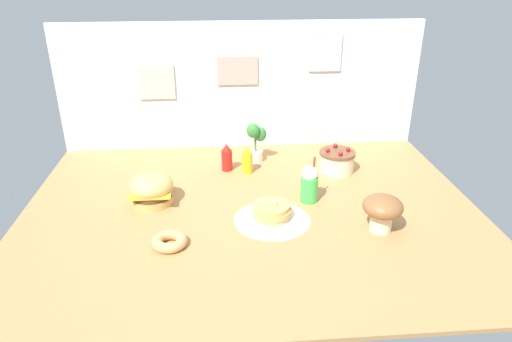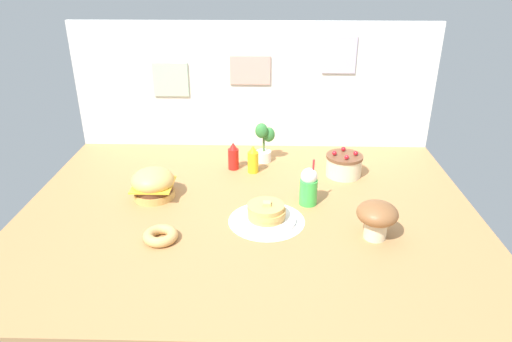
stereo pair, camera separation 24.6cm
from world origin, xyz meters
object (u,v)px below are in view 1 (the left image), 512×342
at_px(burger, 152,189).
at_px(mustard_bottle, 247,160).
at_px(ketchup_bottle, 227,158).
at_px(cream_soda_cup, 309,184).
at_px(potted_plant, 255,140).
at_px(mushroom_stool, 382,210).
at_px(pancake_stack, 272,213).
at_px(layer_cake, 337,161).
at_px(donut_pink_glaze, 170,241).

height_order(burger, mustard_bottle, mustard_bottle).
height_order(ketchup_bottle, cream_soda_cup, cream_soda_cup).
relative_size(ketchup_bottle, potted_plant, 0.66).
bearing_deg(mushroom_stool, burger, 161.80).
height_order(pancake_stack, layer_cake, layer_cake).
height_order(pancake_stack, cream_soda_cup, cream_soda_cup).
bearing_deg(potted_plant, ketchup_bottle, -147.10).
bearing_deg(burger, mustard_bottle, 32.27).
distance_m(pancake_stack, mushroom_stool, 0.53).
xyz_separation_m(mustard_bottle, potted_plant, (0.06, 0.16, 0.06)).
bearing_deg(donut_pink_glaze, mushroom_stool, 2.96).
distance_m(pancake_stack, cream_soda_cup, 0.29).
xyz_separation_m(cream_soda_cup, mushroom_stool, (0.29, -0.32, 0.01)).
bearing_deg(donut_pink_glaze, mustard_bottle, 61.89).
distance_m(layer_cake, ketchup_bottle, 0.67).
bearing_deg(donut_pink_glaze, potted_plant, 63.09).
height_order(layer_cake, donut_pink_glaze, layer_cake).
distance_m(ketchup_bottle, cream_soda_cup, 0.60).
relative_size(pancake_stack, ketchup_bottle, 1.70).
xyz_separation_m(burger, layer_cake, (1.07, 0.30, -0.01)).
bearing_deg(potted_plant, burger, -139.96).
distance_m(donut_pink_glaze, mushroom_stool, 1.00).
relative_size(mustard_bottle, potted_plant, 0.66).
height_order(layer_cake, potted_plant, potted_plant).
xyz_separation_m(pancake_stack, mustard_bottle, (-0.09, 0.57, 0.04)).
bearing_deg(ketchup_bottle, burger, -137.14).
relative_size(burger, potted_plant, 0.87).
bearing_deg(cream_soda_cup, potted_plant, 113.71).
xyz_separation_m(pancake_stack, donut_pink_glaze, (-0.49, -0.19, -0.01)).
distance_m(mustard_bottle, donut_pink_glaze, 0.85).
height_order(burger, mushroom_stool, mushroom_stool).
distance_m(layer_cake, cream_soda_cup, 0.43).
relative_size(donut_pink_glaze, mushroom_stool, 0.85).
bearing_deg(layer_cake, burger, -164.16).
bearing_deg(pancake_stack, mushroom_stool, -14.90).
xyz_separation_m(mustard_bottle, cream_soda_cup, (0.30, -0.39, 0.02)).
bearing_deg(burger, pancake_stack, -20.84).
relative_size(pancake_stack, potted_plant, 1.11).
bearing_deg(pancake_stack, cream_soda_cup, 39.69).
relative_size(pancake_stack, layer_cake, 1.36).
bearing_deg(layer_cake, cream_soda_cup, -123.77).
bearing_deg(potted_plant, layer_cake, -21.94).
bearing_deg(cream_soda_cup, mushroom_stool, -47.63).
xyz_separation_m(pancake_stack, potted_plant, (-0.02, 0.73, 0.10)).
bearing_deg(ketchup_bottle, layer_cake, -6.35).
bearing_deg(mustard_bottle, potted_plant, 68.99).
height_order(donut_pink_glaze, mushroom_stool, mushroom_stool).
relative_size(cream_soda_cup, donut_pink_glaze, 1.61).
relative_size(cream_soda_cup, mushroom_stool, 1.36).
bearing_deg(mustard_bottle, burger, -147.73).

